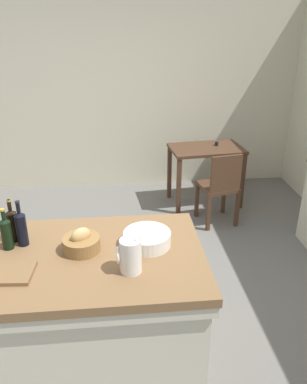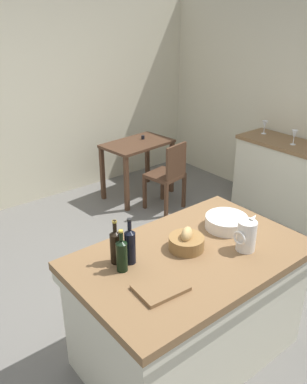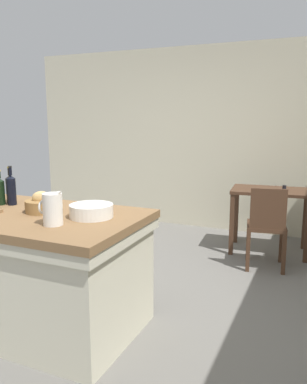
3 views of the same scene
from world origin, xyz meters
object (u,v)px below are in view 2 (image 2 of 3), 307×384
object	(u,v)px
pitcher	(246,235)
wash_bowl	(226,222)
wine_bottle_dark	(130,245)
wooden_chair	(168,174)
side_cabinet	(289,180)
writing_desk	(137,151)
island_table	(189,302)
wine_glass_middle	(265,125)
wine_bottle_amber	(116,246)
bread_basket	(186,242)
wine_bottle_green	(122,254)
cutting_board	(161,288)
wine_glass_left	(294,135)

from	to	relation	value
pitcher	wash_bowl	xyz separation A→B (m)	(0.12, 0.28, -0.06)
wine_bottle_dark	wooden_chair	bearing A→B (deg)	43.57
side_cabinet	writing_desk	bearing A→B (deg)	124.19
writing_desk	wash_bowl	distance (m)	2.60
island_table	wine_glass_middle	size ratio (longest dim) A/B	9.62
pitcher	wash_bowl	bearing A→B (deg)	66.46
wine_bottle_amber	pitcher	bearing A→B (deg)	-29.09
wash_bowl	bread_basket	world-z (taller)	bread_basket
wash_bowl	bread_basket	size ratio (longest dim) A/B	1.30
writing_desk	bread_basket	world-z (taller)	bread_basket
writing_desk	bread_basket	xyz separation A→B (m)	(-1.38, -2.42, 0.31)
wine_bottle_amber	wine_glass_middle	distance (m)	3.20
island_table	wine_bottle_green	bearing A→B (deg)	164.15
side_cabinet	pitcher	bearing A→B (deg)	-154.21
wash_bowl	wine_glass_middle	size ratio (longest dim) A/B	1.90
wooden_chair	wine_glass_middle	size ratio (longest dim) A/B	5.43
wooden_chair	wine_glass_middle	bearing A→B (deg)	-26.31
wash_bowl	bread_basket	distance (m)	0.43
side_cabinet	wine_glass_middle	xyz separation A→B (m)	(0.06, 0.49, 0.58)
cutting_board	wine_bottle_dark	distance (m)	0.35
cutting_board	wine_bottle_amber	distance (m)	0.41
wine_glass_middle	cutting_board	bearing A→B (deg)	-152.92
side_cabinet	wine_glass_left	world-z (taller)	wine_glass_left
wine_bottle_amber	wine_bottle_dark	bearing A→B (deg)	-41.17
wine_glass_left	wine_glass_middle	xyz separation A→B (m)	(0.09, 0.49, -0.01)
writing_desk	wine_glass_middle	bearing A→B (deg)	-44.38
wooden_chair	side_cabinet	bearing A→B (deg)	-44.51
side_cabinet	pitcher	distance (m)	2.48
wooden_chair	cutting_board	size ratio (longest dim) A/B	3.11
island_table	wine_bottle_dark	xyz separation A→B (m)	(-0.38, 0.17, 0.54)
bread_basket	wine_bottle_dark	world-z (taller)	wine_bottle_dark
side_cabinet	wine_bottle_amber	bearing A→B (deg)	-167.98
side_cabinet	pitcher	world-z (taller)	pitcher
wash_bowl	cutting_board	world-z (taller)	wash_bowl
wooden_chair	wine_glass_left	xyz separation A→B (m)	(1.02, -1.04, 0.56)
wine_bottle_dark	side_cabinet	bearing A→B (deg)	13.46
wooden_chair	wine_bottle_green	world-z (taller)	wine_bottle_green
wooden_chair	wine_bottle_amber	xyz separation A→B (m)	(-1.89, -1.67, 0.53)
side_cabinet	wash_bowl	world-z (taller)	wash_bowl
cutting_board	wine_glass_left	xyz separation A→B (m)	(2.86, 1.02, 0.14)
wooden_chair	wine_bottle_dark	size ratio (longest dim) A/B	2.80
wine_glass_left	wine_glass_middle	bearing A→B (deg)	79.17
island_table	wash_bowl	world-z (taller)	wash_bowl
wooden_chair	wine_bottle_amber	distance (m)	2.57
cutting_board	wash_bowl	bearing A→B (deg)	16.37
bread_basket	wine_glass_left	size ratio (longest dim) A/B	1.39
writing_desk	wine_glass_left	world-z (taller)	wine_glass_left
pitcher	wine_glass_middle	xyz separation A→B (m)	(2.24, 1.54, 0.04)
bread_basket	wine_bottle_green	world-z (taller)	wine_bottle_green
pitcher	bread_basket	xyz separation A→B (m)	(-0.31, 0.26, -0.05)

